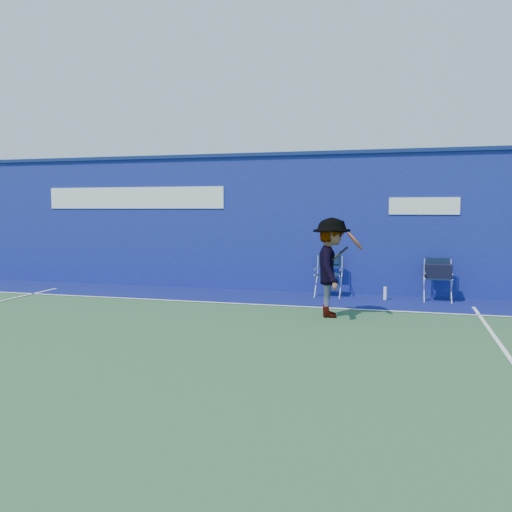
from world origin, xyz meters
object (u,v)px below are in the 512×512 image
(directors_chair_left, at_px, (328,283))
(directors_chair_right, at_px, (438,284))
(water_bottle, at_px, (385,293))
(tennis_player, at_px, (331,267))

(directors_chair_left, distance_m, directors_chair_right, 2.18)
(directors_chair_left, height_order, directors_chair_right, directors_chair_left)
(water_bottle, bearing_deg, tennis_player, -113.33)
(directors_chair_right, bearing_deg, water_bottle, -174.68)
(directors_chair_right, xyz_separation_m, tennis_player, (-1.86, -2.05, 0.49))
(tennis_player, bearing_deg, directors_chair_right, 47.90)
(directors_chair_right, height_order, tennis_player, tennis_player)
(directors_chair_right, distance_m, water_bottle, 1.04)
(directors_chair_left, relative_size, water_bottle, 3.27)
(directors_chair_left, height_order, tennis_player, tennis_player)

